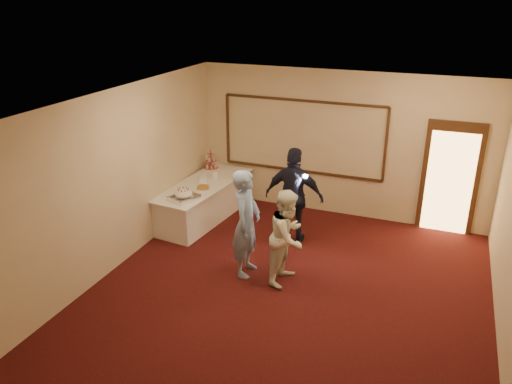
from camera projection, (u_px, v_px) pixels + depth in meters
floor at (284, 300)px, 7.67m from camera, size 7.00×7.00×0.00m
room_walls at (287, 177)px, 6.90m from camera, size 6.04×7.04×3.02m
wall_molding at (302, 137)px, 10.32m from camera, size 3.45×0.04×1.55m
doorway at (450, 179)px, 9.50m from camera, size 1.05×0.07×2.20m
buffet_table at (203, 201)px, 10.27m from camera, size 1.24×2.61×0.77m
pavlova_tray at (184, 195)px, 9.33m from camera, size 0.55×0.64×0.21m
cupcake_stand at (211, 161)px, 10.95m from camera, size 0.31×0.31×0.46m
plate_stack_a at (203, 179)px, 10.14m from camera, size 0.19×0.19×0.15m
plate_stack_b at (214, 174)px, 10.41m from camera, size 0.18×0.18×0.15m
tart at (203, 188)px, 9.85m from camera, size 0.28×0.28×0.06m
man at (246, 223)px, 8.09m from camera, size 0.47×0.69×1.82m
woman at (288, 237)px, 7.92m from camera, size 0.69×0.84×1.58m
guest at (294, 197)px, 9.09m from camera, size 1.11×0.51×1.85m
camera_flash at (305, 176)px, 8.75m from camera, size 0.07×0.05×0.05m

